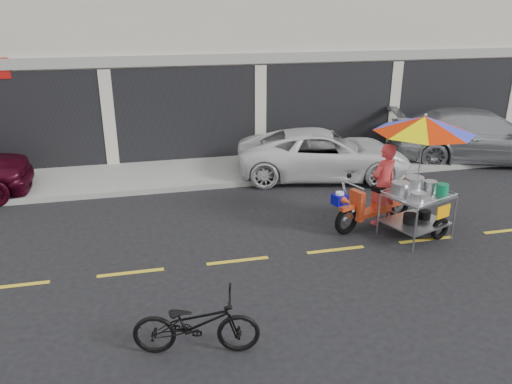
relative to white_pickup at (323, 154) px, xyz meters
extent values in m
plane|color=black|center=(-1.31, -4.35, -0.66)|extent=(90.00, 90.00, 0.00)
cube|color=gray|center=(-1.31, 1.15, -0.59)|extent=(45.00, 3.00, 0.15)
cube|color=beige|center=(-1.31, 6.15, 3.34)|extent=(36.00, 8.00, 8.00)
cube|color=black|center=(-1.31, 2.12, 0.79)|extent=(35.28, 0.06, 2.90)
cube|color=gray|center=(-1.31, 2.10, 2.44)|extent=(36.00, 0.12, 0.30)
cube|color=gold|center=(-1.31, -4.35, -0.66)|extent=(42.00, 0.10, 0.01)
imported|color=silver|center=(0.00, 0.00, 0.00)|extent=(5.15, 3.19, 1.33)
imported|color=#989B9E|center=(5.23, 0.35, 0.13)|extent=(5.86, 3.75, 1.58)
imported|color=black|center=(-4.38, -6.82, -0.20)|extent=(1.86, 0.95, 0.93)
torus|color=black|center=(-0.82, -3.69, -0.36)|extent=(0.62, 0.32, 0.62)
torus|color=black|center=(0.71, -3.14, -0.36)|extent=(0.62, 0.32, 0.62)
cylinder|color=#9EA0A5|center=(-0.82, -3.69, -0.36)|extent=(0.16, 0.11, 0.15)
cylinder|color=#9EA0A5|center=(0.71, -3.14, -0.36)|extent=(0.16, 0.11, 0.15)
cube|color=red|center=(-0.82, -3.69, -0.07)|extent=(0.37, 0.24, 0.09)
cylinder|color=#9EA0A5|center=(-0.82, -3.69, 0.09)|extent=(0.39, 0.18, 0.87)
cube|color=red|center=(-0.57, -3.60, -0.07)|extent=(0.25, 0.39, 0.65)
cube|color=red|center=(-0.11, -3.44, -0.32)|extent=(0.92, 0.58, 0.09)
cube|color=red|center=(0.35, -3.27, -0.07)|extent=(0.86, 0.54, 0.43)
cube|color=black|center=(0.25, -3.31, 0.18)|extent=(0.75, 0.48, 0.11)
cylinder|color=#9EA0A5|center=(-0.70, -3.65, 0.42)|extent=(0.24, 0.57, 0.04)
sphere|color=black|center=(-0.71, -3.42, 0.55)|extent=(0.11, 0.11, 0.11)
cylinder|color=white|center=(-0.70, -3.65, -0.14)|extent=(0.17, 0.17, 0.05)
cube|color=#070678|center=(-1.04, -3.77, 0.18)|extent=(0.35, 0.32, 0.22)
cylinder|color=white|center=(-1.04, -3.77, 0.31)|extent=(0.22, 0.22, 0.05)
cone|color=red|center=(-0.98, -3.95, 0.20)|extent=(0.26, 0.29, 0.20)
torus|color=black|center=(0.98, -4.37, -0.43)|extent=(0.51, 0.27, 0.50)
cylinder|color=#9EA0A5|center=(0.15, -4.79, -0.20)|extent=(0.05, 0.05, 0.92)
cylinder|color=#9EA0A5|center=(-0.18, -3.87, -0.20)|extent=(0.05, 0.05, 0.92)
cylinder|color=#9EA0A5|center=(1.27, -4.38, -0.20)|extent=(0.05, 0.05, 0.92)
cylinder|color=#9EA0A5|center=(0.94, -3.46, -0.20)|extent=(0.05, 0.05, 0.92)
cube|color=#9EA0A5|center=(0.54, -4.12, -0.34)|extent=(1.45, 1.32, 0.03)
cube|color=#9EA0A5|center=(0.54, -4.12, 0.26)|extent=(1.45, 1.32, 0.04)
cylinder|color=#9EA0A5|center=(0.71, -4.58, 0.32)|extent=(1.13, 0.43, 0.03)
cylinder|color=#9EA0A5|center=(0.38, -3.67, 0.32)|extent=(1.13, 0.43, 0.03)
cylinder|color=#9EA0A5|center=(-0.02, -4.33, 0.32)|extent=(0.35, 0.93, 0.03)
cylinder|color=#9EA0A5|center=(1.11, -3.92, 0.32)|extent=(0.35, 0.93, 0.03)
cylinder|color=#9EA0A5|center=(0.38, -3.67, -0.34)|extent=(0.32, 0.78, 0.04)
cylinder|color=#9EA0A5|center=(0.38, -3.67, 0.20)|extent=(0.32, 0.78, 0.04)
cube|color=#FFA003|center=(0.87, -4.56, 0.04)|extent=(0.36, 0.15, 0.27)
cylinder|color=#B7B7BC|center=(0.16, -4.03, 0.40)|extent=(0.48, 0.48, 0.24)
cylinder|color=#B7B7BC|center=(0.57, -3.86, 0.42)|extent=(0.50, 0.50, 0.27)
cylinder|color=#B7B7BC|center=(0.91, -3.93, 0.37)|extent=(0.35, 0.35, 0.18)
cylinder|color=#B7B7BC|center=(0.36, -4.40, 0.35)|extent=(0.39, 0.39, 0.14)
cylinder|color=#0E784A|center=(0.99, -4.25, 0.40)|extent=(0.31, 0.31, 0.24)
cylinder|color=black|center=(0.39, -4.18, -0.23)|extent=(0.39, 0.39, 0.20)
cylinder|color=black|center=(0.80, -4.03, -0.24)|extent=(0.33, 0.33, 0.17)
cylinder|color=#9EA0A5|center=(0.56, -4.00, 1.07)|extent=(0.03, 0.03, 1.63)
sphere|color=#9EA0A5|center=(0.56, -4.00, 1.90)|extent=(0.07, 0.07, 0.07)
imported|color=#DB3839|center=(0.15, -3.35, 0.25)|extent=(0.78, 0.64, 1.84)
camera|label=1|loc=(-4.89, -12.68, 3.97)|focal=35.00mm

